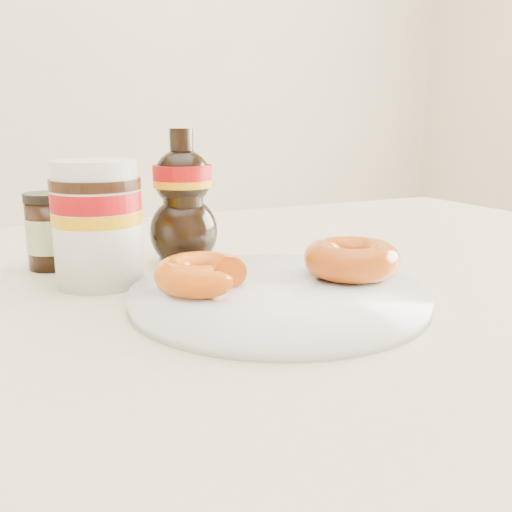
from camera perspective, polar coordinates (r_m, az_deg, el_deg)
name	(u,v)px	position (r m, az deg, el deg)	size (l,w,h in m)	color
dining_table	(212,353)	(0.65, -4.39, -9.61)	(1.40, 0.90, 0.75)	beige
plate	(278,294)	(0.55, 2.25, -3.87)	(0.29, 0.29, 0.01)	white
donut_bitten	(201,274)	(0.54, -5.51, -1.80)	(0.09, 0.09, 0.03)	#DE5B0C
donut_whole	(351,259)	(0.60, 9.52, -0.28)	(0.10, 0.10, 0.03)	#A73C0A
nutella_jar	(97,218)	(0.62, -15.57, 3.64)	(0.09, 0.09, 0.13)	white
syrup_bottle	(183,197)	(0.69, -7.31, 5.83)	(0.08, 0.07, 0.16)	black
dark_jar	(51,232)	(0.71, -19.85, 2.30)	(0.06, 0.06, 0.09)	black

